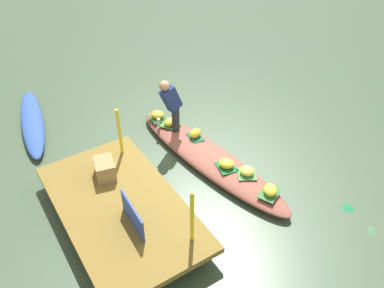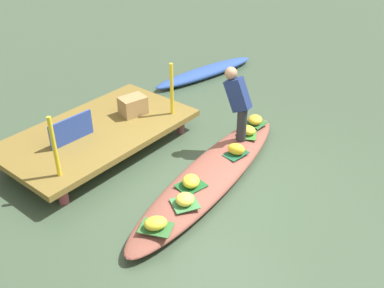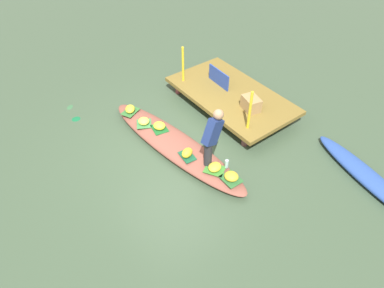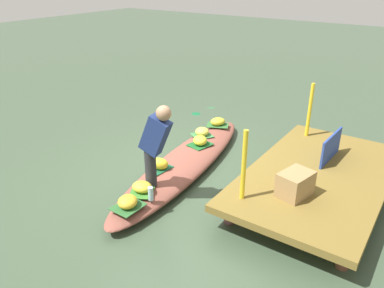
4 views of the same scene
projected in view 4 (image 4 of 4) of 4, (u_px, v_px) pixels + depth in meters
name	position (u px, v px, depth m)	size (l,w,h in m)	color
canal_water	(185.00, 170.00, 6.27)	(40.00, 40.00, 0.00)	#3A4C37
dock_platform	(318.00, 176.00, 5.42)	(3.20, 1.80, 0.38)	brown
vendor_boat	(185.00, 163.00, 6.22)	(4.02, 0.80, 0.24)	brown
leaf_mat_0	(160.00, 169.00, 5.79)	(0.38, 0.25, 0.01)	#174F31
banana_bunch_0	(159.00, 164.00, 5.75)	(0.27, 0.19, 0.18)	gold
leaf_mat_1	(200.00, 145.00, 6.58)	(0.39, 0.31, 0.01)	#195725
banana_bunch_1	(200.00, 140.00, 6.55)	(0.28, 0.24, 0.16)	yellow
leaf_mat_2	(218.00, 125.00, 7.39)	(0.41, 0.29, 0.01)	#30652F
banana_bunch_2	(218.00, 122.00, 7.36)	(0.29, 0.22, 0.15)	gold
leaf_mat_3	(142.00, 191.00, 5.21)	(0.39, 0.31, 0.01)	#39792C
banana_bunch_3	(142.00, 187.00, 5.18)	(0.28, 0.24, 0.14)	gold
leaf_mat_4	(202.00, 135.00, 6.94)	(0.34, 0.33, 0.01)	#3A7841
banana_bunch_4	(202.00, 132.00, 6.91)	(0.25, 0.25, 0.15)	#E7D749
leaf_mat_5	(128.00, 207.00, 4.87)	(0.39, 0.32, 0.01)	#2A5E2D
banana_bunch_5	(128.00, 202.00, 4.84)	(0.28, 0.25, 0.15)	gold
vendor_person	(155.00, 142.00, 5.04)	(0.24, 0.48, 1.22)	#28282D
water_bottle	(151.00, 194.00, 4.98)	(0.07, 0.07, 0.19)	#ABCDD5
market_banner	(331.00, 147.00, 5.68)	(0.77, 0.03, 0.42)	#263F93
railing_post_west	(310.00, 110.00, 6.41)	(0.06, 0.06, 0.94)	gold
railing_post_east	(244.00, 165.00, 4.61)	(0.06, 0.06, 0.94)	gold
produce_crate	(295.00, 184.00, 4.81)	(0.44, 0.32, 0.32)	#997749
drifting_plant_0	(196.00, 114.00, 8.67)	(0.21, 0.19, 0.01)	#146035
drifting_plant_1	(211.00, 108.00, 9.04)	(0.21, 0.13, 0.01)	#33603B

